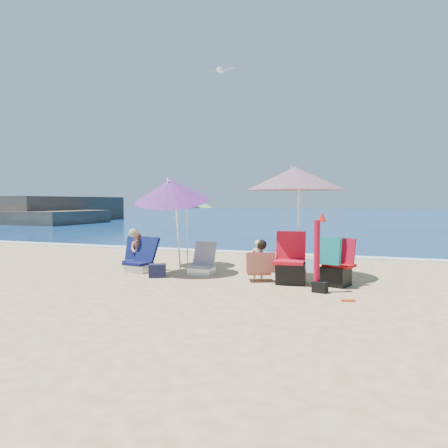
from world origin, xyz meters
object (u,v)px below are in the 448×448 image
(umbrella_turquoise, at_px, (295,179))
(umbrella_blue, at_px, (172,190))
(furled_umbrella, at_px, (318,249))
(chair_navy, at_px, (142,262))
(seagull, at_px, (220,70))
(umbrella_striped, at_px, (184,200))
(camp_chair_right, at_px, (334,268))
(person_left, at_px, (138,250))
(camp_chair_left, at_px, (290,268))
(person_center, at_px, (259,261))
(chair_rainbow, at_px, (202,266))

(umbrella_turquoise, bearing_deg, umbrella_blue, -166.96)
(umbrella_turquoise, bearing_deg, furled_umbrella, -63.82)
(chair_navy, xyz_separation_m, seagull, (1.30, 1.54, 4.52))
(umbrella_striped, xyz_separation_m, furled_umbrella, (3.53, -2.02, -0.85))
(camp_chair_right, bearing_deg, seagull, 149.27)
(umbrella_blue, height_order, person_left, umbrella_blue)
(camp_chair_left, height_order, seagull, seagull)
(chair_navy, xyz_separation_m, camp_chair_right, (4.25, -0.22, 0.13))
(person_center, bearing_deg, camp_chair_right, 1.33)
(camp_chair_right, height_order, seagull, seagull)
(chair_navy, relative_size, person_left, 0.81)
(furled_umbrella, bearing_deg, umbrella_blue, 165.85)
(furled_umbrella, relative_size, person_center, 1.68)
(umbrella_blue, bearing_deg, chair_rainbow, 18.64)
(chair_rainbow, distance_m, camp_chair_right, 2.86)
(furled_umbrella, relative_size, seagull, 1.91)
(umbrella_turquoise, xyz_separation_m, furled_umbrella, (0.69, -1.41, -1.28))
(furled_umbrella, xyz_separation_m, camp_chair_left, (-0.61, 0.63, -0.46))
(chair_rainbow, bearing_deg, chair_navy, -174.37)
(chair_rainbow, bearing_deg, camp_chair_left, -11.10)
(furled_umbrella, relative_size, chair_navy, 1.80)
(chair_navy, height_order, person_center, person_center)
(camp_chair_left, xyz_separation_m, seagull, (-2.13, 1.79, 4.43))
(umbrella_striped, height_order, camp_chair_right, umbrella_striped)
(chair_rainbow, distance_m, seagull, 4.75)
(furled_umbrella, xyz_separation_m, seagull, (-2.74, 2.42, 3.97))
(chair_navy, xyz_separation_m, chair_rainbow, (1.42, 0.14, -0.02))
(person_left, bearing_deg, seagull, 35.07)
(chair_rainbow, height_order, person_left, person_left)
(umbrella_blue, distance_m, person_center, 2.46)
(umbrella_blue, bearing_deg, seagull, 72.73)
(camp_chair_left, bearing_deg, furled_umbrella, -45.92)
(umbrella_blue, xyz_separation_m, person_left, (-1.14, 0.45, -1.38))
(umbrella_striped, xyz_separation_m, person_center, (2.29, -1.39, -1.21))
(furled_umbrella, relative_size, camp_chair_left, 1.39)
(umbrella_turquoise, relative_size, camp_chair_left, 2.68)
(furled_umbrella, height_order, chair_navy, furled_umbrella)
(furled_umbrella, distance_m, seagull, 5.40)
(umbrella_striped, relative_size, chair_rainbow, 2.70)
(person_center, bearing_deg, chair_rainbow, 164.33)
(chair_rainbow, bearing_deg, umbrella_striped, 132.16)
(umbrella_striped, relative_size, chair_navy, 2.40)
(camp_chair_left, height_order, person_left, camp_chair_left)
(chair_navy, distance_m, person_left, 0.56)
(umbrella_striped, relative_size, person_center, 2.24)
(person_center, bearing_deg, person_left, 168.59)
(umbrella_turquoise, relative_size, umbrella_blue, 1.20)
(umbrella_turquoise, height_order, seagull, seagull)
(umbrella_blue, bearing_deg, camp_chair_left, -4.08)
(chair_rainbow, height_order, person_center, person_center)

